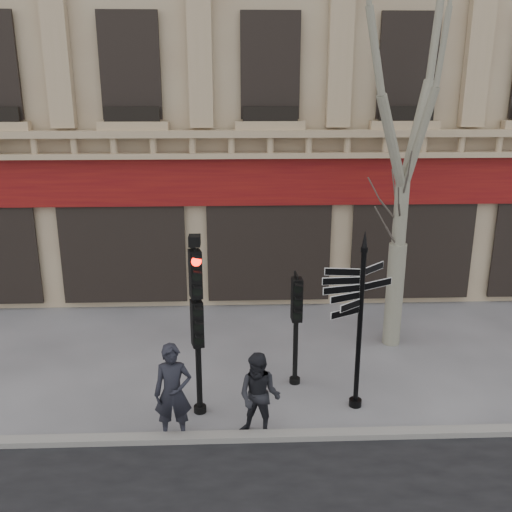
# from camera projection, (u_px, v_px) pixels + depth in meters

# --- Properties ---
(ground) EXTENTS (80.00, 80.00, 0.00)m
(ground) POSITION_uv_depth(u_px,v_px,m) (283.00, 397.00, 11.59)
(ground) COLOR #59585D
(ground) RESTS_ON ground
(kerb) EXTENTS (80.00, 0.25, 0.12)m
(kerb) POSITION_uv_depth(u_px,v_px,m) (289.00, 436.00, 10.23)
(kerb) COLOR gray
(kerb) RESTS_ON ground
(fingerpost) EXTENTS (1.89, 1.89, 3.59)m
(fingerpost) POSITION_uv_depth(u_px,v_px,m) (362.00, 292.00, 10.57)
(fingerpost) COLOR black
(fingerpost) RESTS_ON ground
(traffic_signal_main) EXTENTS (0.45, 0.37, 3.55)m
(traffic_signal_main) POSITION_uv_depth(u_px,v_px,m) (197.00, 305.00, 10.41)
(traffic_signal_main) COLOR black
(traffic_signal_main) RESTS_ON ground
(traffic_signal_secondary) EXTENTS (0.41, 0.30, 2.37)m
(traffic_signal_secondary) POSITION_uv_depth(u_px,v_px,m) (296.00, 311.00, 11.65)
(traffic_signal_secondary) COLOR black
(traffic_signal_secondary) RESTS_ON ground
(plane_tree) EXTENTS (3.68, 3.68, 9.77)m
(plane_tree) POSITION_uv_depth(u_px,v_px,m) (413.00, 46.00, 11.94)
(plane_tree) COLOR gray
(plane_tree) RESTS_ON ground
(pedestrian_a) EXTENTS (0.69, 0.47, 1.84)m
(pedestrian_a) POSITION_uv_depth(u_px,v_px,m) (173.00, 393.00, 10.00)
(pedestrian_a) COLOR black
(pedestrian_a) RESTS_ON ground
(pedestrian_b) EXTENTS (0.95, 0.84, 1.63)m
(pedestrian_b) POSITION_uv_depth(u_px,v_px,m) (259.00, 396.00, 10.08)
(pedestrian_b) COLOR black
(pedestrian_b) RESTS_ON ground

